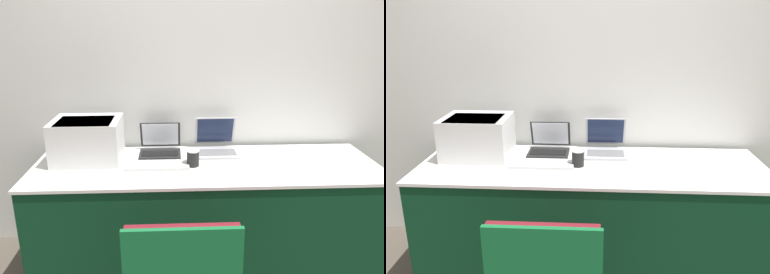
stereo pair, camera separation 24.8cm
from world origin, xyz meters
TOP-DOWN VIEW (x-y plane):
  - wall_back at (0.00, 0.80)m, footprint 8.00×0.05m
  - table at (0.00, 0.36)m, footprint 2.31×0.74m
  - printer at (-0.80, 0.47)m, footprint 0.45×0.37m
  - laptop_left at (-0.32, 0.59)m, footprint 0.29×0.27m
  - laptop_right at (0.09, 0.60)m, footprint 0.30×0.33m
  - external_keyboard at (-0.33, 0.32)m, footprint 0.42×0.16m
  - coffee_cup at (-0.09, 0.33)m, footprint 0.08×0.08m

SIDE VIEW (x-z plane):
  - table at x=0.00m, z-range 0.00..0.78m
  - external_keyboard at x=-0.33m, z-range 0.78..0.80m
  - laptop_left at x=-0.32m, z-range 0.72..0.93m
  - laptop_right at x=0.09m, z-range 0.71..0.95m
  - coffee_cup at x=-0.09m, z-range 0.78..0.89m
  - printer at x=-0.80m, z-range 0.79..1.08m
  - wall_back at x=0.00m, z-range 0.00..2.60m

